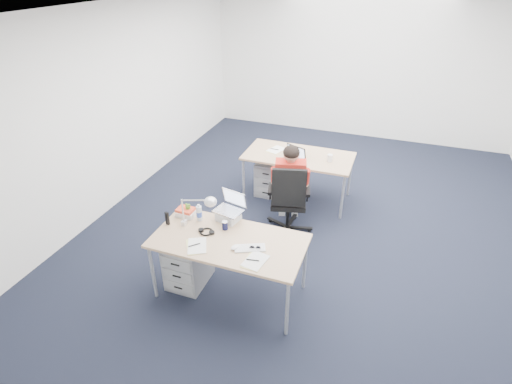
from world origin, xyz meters
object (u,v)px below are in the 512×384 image
bear_figurine (188,209)px  dark_laptop (292,155)px  seated_person (290,185)px  can_koozie (225,225)px  office_chair (288,213)px  water_bottle (199,212)px  wireless_keyboard (250,248)px  desk_lamp (193,210)px  silver_laptop (228,208)px  sunglasses (255,248)px  drawer_pedestal_far (271,176)px  desk_far (298,158)px  headphones (206,231)px  cordless_phone (167,218)px  desk_near (229,243)px  drawer_pedestal_near (188,262)px  computer_mouse (235,247)px  far_cup (330,158)px  book_stack (186,212)px

bear_figurine → dark_laptop: bearing=80.6°
seated_person → can_koozie: seated_person is taller
office_chair → water_bottle: bearing=-137.4°
wireless_keyboard → desk_lamp: bearing=143.9°
bear_figurine → desk_lamp: size_ratio=0.35×
dark_laptop → water_bottle: bearing=-85.1°
seated_person → can_koozie: bearing=-119.2°
silver_laptop → sunglasses: (0.46, -0.39, -0.15)m
office_chair → dark_laptop: bearing=89.2°
drawer_pedestal_far → desk_far: bearing=-4.3°
headphones → dark_laptop: 2.00m
desk_far → cordless_phone: cordless_phone is taller
office_chair → desk_lamp: 1.57m
cordless_phone → bear_figurine: bearing=79.1°
seated_person → drawer_pedestal_far: 1.01m
desk_near → seated_person: bearing=81.1°
drawer_pedestal_far → bear_figurine: size_ratio=3.56×
cordless_phone → silver_laptop: bearing=44.7°
wireless_keyboard → desk_near: bearing=142.6°
drawer_pedestal_near → drawer_pedestal_far: same height
office_chair → seated_person: size_ratio=0.84×
computer_mouse → cordless_phone: size_ratio=0.65×
desk_far → can_koozie: 2.12m
can_koozie → far_cup: far_cup is taller
desk_far → drawer_pedestal_near: bearing=-106.6°
desk_far → dark_laptop: (-0.04, -0.26, 0.16)m
desk_near → headphones: size_ratio=8.54×
office_chair → water_bottle: (-0.72, -1.11, 0.53)m
office_chair → dark_laptop: office_chair is taller
office_chair → cordless_phone: 1.73m
office_chair → seated_person: seated_person is taller
office_chair → computer_mouse: office_chair is taller
drawer_pedestal_near → headphones: headphones is taller
office_chair → cordless_phone: bearing=-142.2°
desk_far → headphones: bearing=-100.9°
desk_far → far_cup: far_cup is taller
bear_figurine → book_stack: bearing=-125.6°
far_cup → water_bottle: bearing=-118.4°
wireless_keyboard → headphones: bearing=145.6°
desk_far → drawer_pedestal_far: 0.60m
book_stack → desk_lamp: 0.31m
desk_lamp → drawer_pedestal_near: bearing=-155.8°
drawer_pedestal_near → headphones: (0.24, 0.03, 0.47)m
silver_laptop → can_koozie: size_ratio=3.19×
desk_near → silver_laptop: 0.42m
wireless_keyboard → far_cup: 2.30m
dark_laptop → headphones: bearing=-78.7°
computer_mouse → can_koozie: 0.36m
sunglasses → dark_laptop: (-0.20, 2.05, 0.10)m
can_koozie → desk_lamp: desk_lamp is taller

